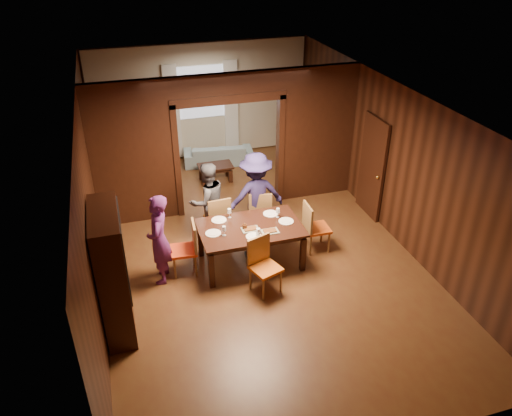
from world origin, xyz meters
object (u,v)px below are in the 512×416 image
object	(u,v)px
person_purple	(159,240)
person_grey	(208,201)
coffee_table	(216,173)
hutch	(113,273)
chair_left	(183,249)
dining_table	(250,245)
person_navy	(256,195)
chair_far_l	(217,217)
chair_right	(317,227)
chair_near	(266,267)
chair_far_r	(260,211)
sofa	(218,154)

from	to	relation	value
person_purple	person_grey	xyz separation A→B (m)	(1.06, 1.10, -0.03)
coffee_table	hutch	size ratio (longest dim) A/B	0.40
person_grey	chair_left	size ratio (longest dim) A/B	1.60
person_grey	dining_table	bearing A→B (deg)	98.28
person_navy	chair_far_l	xyz separation A→B (m)	(-0.77, 0.02, -0.37)
chair_right	chair_near	distance (m)	1.57
chair_far_r	hutch	size ratio (longest dim) A/B	0.48
chair_left	chair_near	world-z (taller)	same
chair_near	hutch	distance (m)	2.43
hutch	sofa	bearing A→B (deg)	62.57
sofa	dining_table	world-z (taller)	dining_table
person_navy	chair_right	size ratio (longest dim) A/B	1.77
coffee_table	chair_far_r	size ratio (longest dim) A/B	0.82
person_grey	person_purple	bearing A→B (deg)	28.65
dining_table	hutch	distance (m)	2.62
person_navy	hutch	bearing A→B (deg)	32.36
sofa	chair_near	size ratio (longest dim) A/B	1.79
chair_right	hutch	world-z (taller)	hutch
chair_far_r	chair_near	world-z (taller)	same
sofa	chair_far_l	xyz separation A→B (m)	(-0.82, -3.44, 0.23)
person_navy	dining_table	bearing A→B (deg)	65.19
person_purple	hutch	distance (m)	1.25
chair_left	chair_near	distance (m)	1.50
chair_near	chair_far_l	bearing A→B (deg)	83.61
hutch	person_navy	bearing A→B (deg)	34.66
person_grey	person_navy	bearing A→B (deg)	151.23
sofa	coffee_table	size ratio (longest dim) A/B	2.17
chair_far_l	chair_far_r	bearing A→B (deg)	175.32
dining_table	chair_left	distance (m)	1.19
coffee_table	chair_near	distance (m)	4.25
person_grey	dining_table	xyz separation A→B (m)	(0.53, -1.08, -0.40)
person_purple	dining_table	bearing A→B (deg)	104.03
person_navy	chair_left	size ratio (longest dim) A/B	1.77
person_navy	chair_near	distance (m)	1.81
person_grey	coffee_table	xyz separation A→B (m)	(0.66, 2.32, -0.58)
chair_left	chair_right	world-z (taller)	same
person_purple	chair_right	bearing A→B (deg)	104.95
person_grey	sofa	world-z (taller)	person_grey
person_purple	person_grey	world-z (taller)	person_purple
person_grey	person_navy	distance (m)	0.92
person_purple	chair_near	bearing A→B (deg)	76.36
coffee_table	chair_far_r	xyz separation A→B (m)	(0.32, -2.49, 0.28)
sofa	chair_far_l	distance (m)	3.55
person_grey	person_navy	world-z (taller)	person_navy
chair_near	hutch	xyz separation A→B (m)	(-2.37, -0.15, 0.52)
person_navy	chair_far_r	world-z (taller)	person_navy
person_grey	coffee_table	size ratio (longest dim) A/B	1.94
chair_far_l	chair_right	bearing A→B (deg)	149.02
sofa	chair_far_l	size ratio (longest dim) A/B	1.79
person_navy	chair_right	world-z (taller)	person_navy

